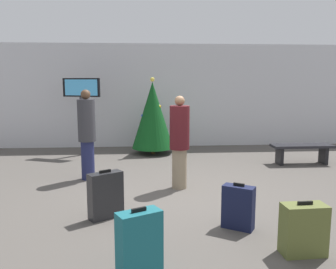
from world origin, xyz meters
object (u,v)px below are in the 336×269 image
object	(u,v)px
traveller_0	(179,140)
suitcase_1	(106,195)
suitcase_0	(238,207)
suitcase_3	(304,230)
waiting_bench	(302,150)
suitcase_2	(139,244)
holiday_tree	(153,115)
traveller_1	(87,133)
flight_info_kiosk	(82,100)

from	to	relation	value
traveller_0	suitcase_1	distance (m)	1.96
suitcase_0	suitcase_1	size ratio (longest dim) A/B	0.88
suitcase_3	suitcase_0	bearing A→B (deg)	125.51
waiting_bench	suitcase_0	world-z (taller)	suitcase_0
waiting_bench	suitcase_2	distance (m)	6.18
suitcase_2	suitcase_0	bearing A→B (deg)	39.39
holiday_tree	waiting_bench	distance (m)	3.97
traveller_1	suitcase_1	world-z (taller)	traveller_1
flight_info_kiosk	traveller_0	bearing A→B (deg)	-54.59
traveller_0	suitcase_1	xyz separation A→B (m)	(-1.24, -1.40, -0.57)
suitcase_0	flight_info_kiosk	bearing A→B (deg)	119.48
suitcase_2	traveller_1	bearing A→B (deg)	105.94
holiday_tree	traveller_0	world-z (taller)	holiday_tree
traveller_0	suitcase_0	bearing A→B (deg)	-72.32
suitcase_0	suitcase_3	xyz separation A→B (m)	(0.56, -0.79, 0.00)
waiting_bench	traveller_1	distance (m)	5.15
traveller_1	suitcase_2	world-z (taller)	traveller_1
flight_info_kiosk	suitcase_3	distance (m)	7.01
suitcase_2	holiday_tree	bearing A→B (deg)	86.93
suitcase_3	traveller_1	bearing A→B (deg)	130.81
holiday_tree	traveller_0	xyz separation A→B (m)	(0.40, -3.27, -0.16)
holiday_tree	suitcase_1	size ratio (longest dim) A/B	2.89
traveller_0	suitcase_0	world-z (taller)	traveller_0
suitcase_1	traveller_1	bearing A→B (deg)	104.95
suitcase_2	suitcase_3	xyz separation A→B (m)	(1.91, 0.32, -0.05)
traveller_0	suitcase_2	bearing A→B (deg)	-103.70
traveller_0	suitcase_2	xyz separation A→B (m)	(-0.74, -3.03, -0.57)
traveller_1	flight_info_kiosk	bearing A→B (deg)	101.18
flight_info_kiosk	suitcase_3	size ratio (longest dim) A/B	3.23
holiday_tree	suitcase_3	distance (m)	6.23
flight_info_kiosk	traveller_1	xyz separation A→B (m)	(0.49, -2.49, -0.53)
traveller_1	waiting_bench	bearing A→B (deg)	11.12
suitcase_0	suitcase_1	world-z (taller)	suitcase_1
holiday_tree	suitcase_3	size ratio (longest dim) A/B	3.26
waiting_bench	suitcase_0	xyz separation A→B (m)	(-2.58, -3.66, -0.06)
holiday_tree	suitcase_0	distance (m)	5.35
suitcase_1	suitcase_3	world-z (taller)	suitcase_1
traveller_1	suitcase_2	size ratio (longest dim) A/B	2.50
suitcase_0	holiday_tree	bearing A→B (deg)	101.03
traveller_0	waiting_bench	bearing A→B (deg)	28.64
holiday_tree	traveller_0	distance (m)	3.30
traveller_0	suitcase_2	world-z (taller)	traveller_0
holiday_tree	flight_info_kiosk	distance (m)	1.96
flight_info_kiosk	traveller_0	xyz separation A→B (m)	(2.31, -3.25, -0.58)
traveller_0	suitcase_2	size ratio (longest dim) A/B	2.37
waiting_bench	traveller_1	size ratio (longest dim) A/B	0.80
traveller_1	suitcase_3	xyz separation A→B (m)	(2.99, -3.47, -0.67)
holiday_tree	suitcase_1	world-z (taller)	holiday_tree
flight_info_kiosk	traveller_1	bearing A→B (deg)	-78.82
suitcase_1	suitcase_3	distance (m)	2.75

